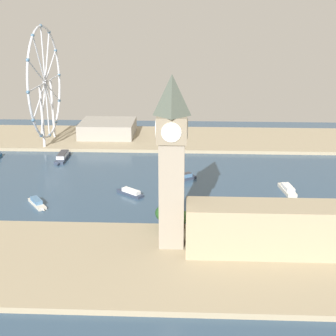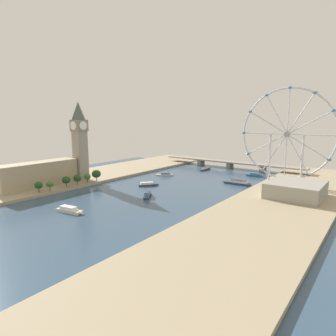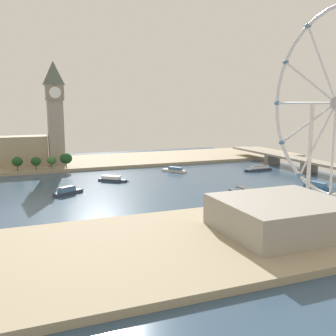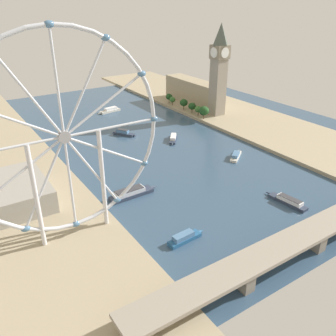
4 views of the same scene
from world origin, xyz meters
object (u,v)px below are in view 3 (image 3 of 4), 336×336
(clock_tower, at_px, (55,112))
(tour_boat_1, at_px, (258,169))
(tour_boat_5, at_px, (112,179))
(ferris_wheel, at_px, (336,104))
(river_bridge, at_px, (309,163))
(tour_boat_3, at_px, (68,191))
(riverside_hall, at_px, (281,215))
(tour_boat_0, at_px, (317,186))
(tour_boat_4, at_px, (247,193))
(tour_boat_2, at_px, (174,170))

(clock_tower, relative_size, tour_boat_1, 3.03)
(tour_boat_1, relative_size, tour_boat_5, 1.39)
(ferris_wheel, distance_m, river_bridge, 138.37)
(clock_tower, height_order, ferris_wheel, ferris_wheel)
(ferris_wheel, relative_size, tour_boat_3, 4.78)
(ferris_wheel, height_order, riverside_hall, ferris_wheel)
(riverside_hall, relative_size, tour_boat_0, 2.25)
(tour_boat_4, relative_size, tour_boat_5, 1.61)
(tour_boat_4, bearing_deg, ferris_wheel, -154.25)
(riverside_hall, height_order, tour_boat_0, riverside_hall)
(riverside_hall, bearing_deg, tour_boat_0, 129.96)
(tour_boat_2, xyz_separation_m, tour_boat_3, (54.04, -99.31, 0.39))
(clock_tower, height_order, tour_boat_4, clock_tower)
(river_bridge, relative_size, tour_boat_1, 7.35)
(clock_tower, xyz_separation_m, river_bridge, (104.99, 203.26, -43.59))
(tour_boat_4, bearing_deg, tour_boat_5, 39.12)
(tour_boat_4, bearing_deg, riverside_hall, 156.79)
(clock_tower, bearing_deg, tour_boat_4, 32.46)
(tour_boat_3, relative_size, tour_boat_5, 1.03)
(tour_boat_3, relative_size, tour_boat_4, 0.64)
(riverside_hall, distance_m, tour_boat_5, 159.58)
(tour_boat_5, bearing_deg, clock_tower, 150.95)
(clock_tower, xyz_separation_m, tour_boat_0, (159.67, 162.37, -50.23))
(tour_boat_2, distance_m, tour_boat_3, 113.06)
(riverside_hall, bearing_deg, tour_boat_5, -165.15)
(tour_boat_1, height_order, tour_boat_4, tour_boat_4)
(river_bridge, xyz_separation_m, tour_boat_1, (-24.44, -35.90, -6.79))
(tour_boat_2, distance_m, tour_boat_4, 103.79)
(tour_boat_3, distance_m, tour_boat_5, 49.72)
(tour_boat_1, relative_size, tour_boat_4, 0.86)
(clock_tower, distance_m, tour_boat_0, 233.20)
(clock_tower, distance_m, river_bridge, 232.89)
(clock_tower, xyz_separation_m, riverside_hall, (233.95, 73.73, -42.03))
(tour_boat_0, distance_m, tour_boat_4, 59.72)
(tour_boat_0, xyz_separation_m, tour_boat_2, (-101.66, -68.10, -0.29))
(river_bridge, height_order, tour_boat_4, river_bridge)
(tour_boat_1, height_order, tour_boat_3, tour_boat_3)
(tour_boat_3, bearing_deg, tour_boat_2, -3.58)
(river_bridge, xyz_separation_m, tour_boat_3, (7.06, -208.30, -6.54))
(riverside_hall, height_order, tour_boat_1, riverside_hall)
(tour_boat_2, distance_m, tour_boat_5, 65.16)
(ferris_wheel, relative_size, tour_boat_5, 4.91)
(tour_boat_0, bearing_deg, tour_boat_3, 70.23)
(tour_boat_1, xyz_separation_m, tour_boat_2, (-22.54, -73.09, -0.15))
(clock_tower, relative_size, tour_boat_3, 4.10)
(tour_boat_0, height_order, tour_boat_5, tour_boat_0)
(river_bridge, distance_m, tour_boat_3, 208.52)
(tour_boat_0, xyz_separation_m, tour_boat_4, (1.78, -59.69, 0.36))
(clock_tower, bearing_deg, tour_boat_5, 22.38)
(tour_boat_4, bearing_deg, river_bridge, -62.13)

